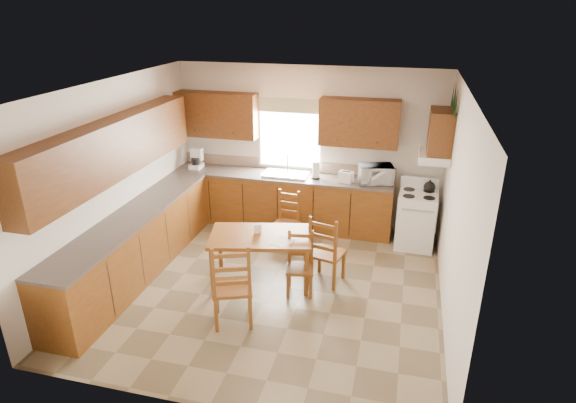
% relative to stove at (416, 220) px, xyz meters
% --- Properties ---
extents(floor, '(4.50, 4.50, 0.00)m').
position_rel_stove_xyz_m(floor, '(-1.88, -1.71, -0.43)').
color(floor, '#807155').
rests_on(floor, ground).
extents(ceiling, '(4.50, 4.50, 0.00)m').
position_rel_stove_xyz_m(ceiling, '(-1.88, -1.71, 2.27)').
color(ceiling, brown).
rests_on(ceiling, floor).
extents(wall_left, '(4.50, 4.50, 0.00)m').
position_rel_stove_xyz_m(wall_left, '(-4.13, -1.71, 0.92)').
color(wall_left, silver).
rests_on(wall_left, floor).
extents(wall_right, '(4.50, 4.50, 0.00)m').
position_rel_stove_xyz_m(wall_right, '(0.37, -1.71, 0.92)').
color(wall_right, silver).
rests_on(wall_right, floor).
extents(wall_back, '(4.50, 4.50, 0.00)m').
position_rel_stove_xyz_m(wall_back, '(-1.88, 0.54, 0.92)').
color(wall_back, silver).
rests_on(wall_back, floor).
extents(wall_front, '(4.50, 4.50, 0.00)m').
position_rel_stove_xyz_m(wall_front, '(-1.88, -3.96, 0.92)').
color(wall_front, silver).
rests_on(wall_front, floor).
extents(lower_cab_back, '(3.75, 0.60, 0.88)m').
position_rel_stove_xyz_m(lower_cab_back, '(-2.25, 0.24, 0.01)').
color(lower_cab_back, brown).
rests_on(lower_cab_back, floor).
extents(lower_cab_left, '(0.60, 3.60, 0.88)m').
position_rel_stove_xyz_m(lower_cab_left, '(-3.83, -1.86, 0.01)').
color(lower_cab_left, brown).
rests_on(lower_cab_left, floor).
extents(counter_back, '(3.75, 0.63, 0.04)m').
position_rel_stove_xyz_m(counter_back, '(-2.25, 0.24, 0.47)').
color(counter_back, '#514540').
rests_on(counter_back, lower_cab_back).
extents(counter_left, '(0.63, 3.60, 0.04)m').
position_rel_stove_xyz_m(counter_left, '(-3.83, -1.86, 0.47)').
color(counter_left, '#514540').
rests_on(counter_left, lower_cab_left).
extents(backsplash, '(3.75, 0.01, 0.18)m').
position_rel_stove_xyz_m(backsplash, '(-2.25, 0.53, 0.58)').
color(backsplash, gray).
rests_on(backsplash, counter_back).
extents(upper_cab_back_left, '(1.41, 0.33, 0.75)m').
position_rel_stove_xyz_m(upper_cab_back_left, '(-3.43, 0.38, 1.42)').
color(upper_cab_back_left, brown).
rests_on(upper_cab_back_left, wall_back).
extents(upper_cab_back_right, '(1.25, 0.33, 0.75)m').
position_rel_stove_xyz_m(upper_cab_back_right, '(-1.02, 0.38, 1.42)').
color(upper_cab_back_right, brown).
rests_on(upper_cab_back_right, wall_back).
extents(upper_cab_left, '(0.33, 3.60, 0.75)m').
position_rel_stove_xyz_m(upper_cab_left, '(-3.96, -1.86, 1.42)').
color(upper_cab_left, brown).
rests_on(upper_cab_left, wall_left).
extents(upper_cab_stove, '(0.33, 0.62, 0.62)m').
position_rel_stove_xyz_m(upper_cab_stove, '(0.20, -0.06, 1.47)').
color(upper_cab_stove, brown).
rests_on(upper_cab_stove, wall_right).
extents(range_hood, '(0.44, 0.62, 0.12)m').
position_rel_stove_xyz_m(range_hood, '(0.15, -0.06, 1.09)').
color(range_hood, white).
rests_on(range_hood, wall_right).
extents(window_frame, '(1.13, 0.02, 1.18)m').
position_rel_stove_xyz_m(window_frame, '(-2.18, 0.51, 1.12)').
color(window_frame, white).
rests_on(window_frame, wall_back).
extents(window_pane, '(1.05, 0.01, 1.10)m').
position_rel_stove_xyz_m(window_pane, '(-2.18, 0.51, 1.12)').
color(window_pane, white).
rests_on(window_pane, wall_back).
extents(window_valance, '(1.19, 0.01, 0.24)m').
position_rel_stove_xyz_m(window_valance, '(-2.18, 0.48, 1.62)').
color(window_valance, '#566B3F').
rests_on(window_valance, wall_back).
extents(sink_basin, '(0.75, 0.45, 0.04)m').
position_rel_stove_xyz_m(sink_basin, '(-2.18, 0.24, 0.51)').
color(sink_basin, silver).
rests_on(sink_basin, counter_back).
extents(pine_decal_a, '(0.22, 0.22, 0.36)m').
position_rel_stove_xyz_m(pine_decal_a, '(0.33, -0.38, 1.95)').
color(pine_decal_a, black).
rests_on(pine_decal_a, wall_right).
extents(pine_decal_b, '(0.22, 0.22, 0.36)m').
position_rel_stove_xyz_m(pine_decal_b, '(0.33, -0.06, 1.99)').
color(pine_decal_b, black).
rests_on(pine_decal_b, wall_right).
extents(pine_decal_c, '(0.22, 0.22, 0.36)m').
position_rel_stove_xyz_m(pine_decal_c, '(0.33, 0.26, 1.95)').
color(pine_decal_c, black).
rests_on(pine_decal_c, wall_right).
extents(stove, '(0.61, 0.63, 0.87)m').
position_rel_stove_xyz_m(stove, '(0.00, 0.00, 0.00)').
color(stove, white).
rests_on(stove, floor).
extents(coffeemaker, '(0.22, 0.25, 0.32)m').
position_rel_stove_xyz_m(coffeemaker, '(-3.80, 0.22, 0.65)').
color(coffeemaker, white).
rests_on(coffeemaker, counter_back).
extents(paper_towel, '(0.14, 0.14, 0.28)m').
position_rel_stove_xyz_m(paper_towel, '(-1.67, 0.22, 0.63)').
color(paper_towel, white).
rests_on(paper_towel, counter_back).
extents(toaster, '(0.25, 0.19, 0.18)m').
position_rel_stove_xyz_m(toaster, '(-1.16, 0.15, 0.58)').
color(toaster, white).
rests_on(toaster, counter_back).
extents(microwave, '(0.56, 0.47, 0.29)m').
position_rel_stove_xyz_m(microwave, '(-0.69, 0.24, 0.63)').
color(microwave, white).
rests_on(microwave, counter_back).
extents(dining_table, '(1.49, 1.06, 0.73)m').
position_rel_stove_xyz_m(dining_table, '(-2.05, -1.65, -0.07)').
color(dining_table, brown).
rests_on(dining_table, floor).
extents(chair_near_left, '(0.59, 0.58, 1.10)m').
position_rel_stove_xyz_m(chair_near_left, '(-2.12, -2.59, 0.12)').
color(chair_near_left, brown).
rests_on(chair_near_left, floor).
extents(chair_near_right, '(0.51, 0.49, 1.01)m').
position_rel_stove_xyz_m(chair_near_right, '(-1.18, -1.41, 0.07)').
color(chair_near_right, brown).
rests_on(chair_near_right, floor).
extents(chair_far_left, '(0.41, 0.39, 0.89)m').
position_rel_stove_xyz_m(chair_far_left, '(-1.98, -0.53, 0.01)').
color(chair_far_left, brown).
rests_on(chair_far_left, floor).
extents(chair_far_right, '(0.41, 0.40, 0.85)m').
position_rel_stove_xyz_m(chair_far_right, '(-1.47, -1.78, -0.01)').
color(chair_far_right, brown).
rests_on(chair_far_right, floor).
extents(table_paper, '(0.29, 0.33, 0.00)m').
position_rel_stove_xyz_m(table_paper, '(-1.71, -1.77, 0.29)').
color(table_paper, white).
rests_on(table_paper, dining_table).
extents(table_card, '(0.10, 0.05, 0.13)m').
position_rel_stove_xyz_m(table_card, '(-2.10, -1.61, 0.36)').
color(table_card, white).
rests_on(table_card, dining_table).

